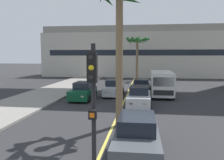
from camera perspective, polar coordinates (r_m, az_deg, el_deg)
name	(u,v)px	position (r m, az deg, el deg)	size (l,w,h in m)	color
lane_stripe_center	(126,96)	(22.46, 3.52, -3.99)	(0.14, 56.00, 0.01)	#DBCC4C
pier_building_backdrop	(136,52)	(44.91, 5.81, 6.82)	(34.49, 8.04, 9.25)	beige
car_queue_front	(114,88)	(22.68, 0.37, -2.04)	(1.93, 4.15, 1.56)	#B7BABF
car_queue_second	(83,91)	(20.87, -7.11, -2.79)	(1.85, 4.11, 1.56)	#0C4728
car_queue_third	(137,137)	(9.39, 6.07, -13.78)	(1.87, 4.12, 1.56)	#4C5156
car_queue_fourth	(141,88)	(23.29, 7.20, -1.88)	(1.86, 4.11, 1.56)	black
car_queue_fifth	(139,97)	(17.94, 6.67, -4.23)	(1.88, 4.12, 1.56)	#B7BABF
delivery_van	(162,83)	(22.84, 12.09, -0.69)	(2.20, 5.27, 2.36)	silver
traffic_light_median_near	(93,102)	(5.98, -4.68, -5.40)	(0.24, 0.37, 4.20)	black
palm_tree_near_median	(119,10)	(12.86, 1.75, 16.91)	(3.01, 3.05, 7.73)	brown
palm_tree_mid_median	(137,44)	(36.44, 6.20, 8.83)	(3.64, 3.70, 6.76)	brown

